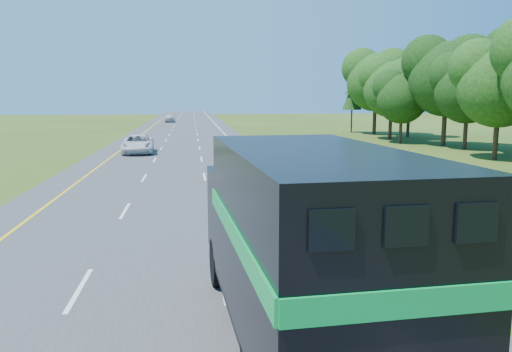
% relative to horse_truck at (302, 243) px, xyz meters
% --- Properties ---
extents(road, '(15.00, 260.00, 0.04)m').
position_rel_horse_truck_xyz_m(road, '(-3.11, 42.67, -2.14)').
color(road, '#38383A').
rests_on(road, ground).
extents(lane_markings, '(11.15, 260.00, 0.01)m').
position_rel_horse_truck_xyz_m(lane_markings, '(-3.11, 42.67, -2.12)').
color(lane_markings, yellow).
rests_on(lane_markings, road).
extents(horse_truck, '(3.29, 9.11, 3.97)m').
position_rel_horse_truck_xyz_m(horse_truck, '(0.00, 0.00, 0.00)').
color(horse_truck, black).
rests_on(horse_truck, road).
extents(white_suv, '(3.01, 5.94, 1.61)m').
position_rel_horse_truck_xyz_m(white_suv, '(-6.72, 35.79, -1.32)').
color(white_suv, silver).
rests_on(white_suv, road).
extents(far_car, '(2.27, 5.17, 1.73)m').
position_rel_horse_truck_xyz_m(far_car, '(-6.29, 92.74, -1.26)').
color(far_car, '#B7B8BF').
rests_on(far_car, road).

